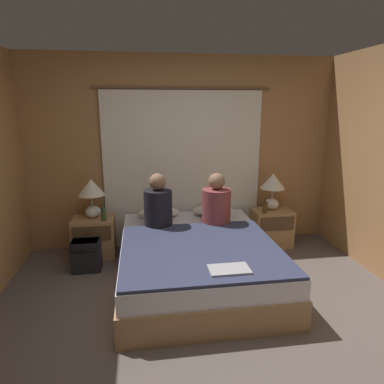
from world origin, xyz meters
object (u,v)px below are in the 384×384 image
(lamp_right, at_px, (273,186))
(person_left_in_bed, at_px, (158,205))
(beer_bottle_on_right_stand, at_px, (265,207))
(laptop_on_bed, at_px, (229,269))
(person_right_in_bed, at_px, (216,204))
(bed, at_px, (196,260))
(pillow_right, at_px, (213,210))
(nightstand_left, at_px, (94,237))
(beer_bottle_on_left_stand, at_px, (104,213))
(pillow_left, at_px, (159,213))
(nightstand_right, at_px, (271,227))
(lamp_left, at_px, (91,192))
(backpack_on_floor, at_px, (86,254))

(lamp_right, distance_m, person_left_in_bed, 1.60)
(beer_bottle_on_right_stand, xyz_separation_m, laptop_on_bed, (-0.87, -1.50, -0.07))
(person_left_in_bed, bearing_deg, laptop_on_bed, -67.29)
(person_right_in_bed, bearing_deg, bed, -123.71)
(bed, xyz_separation_m, lamp_right, (1.17, 0.86, 0.59))
(pillow_right, relative_size, person_right_in_bed, 0.85)
(nightstand_left, height_order, beer_bottle_on_left_stand, beer_bottle_on_left_stand)
(lamp_right, height_order, pillow_left, lamp_right)
(nightstand_left, height_order, pillow_left, pillow_left)
(nightstand_left, height_order, person_left_in_bed, person_left_in_bed)
(pillow_left, bearing_deg, beer_bottle_on_right_stand, -4.95)
(person_right_in_bed, bearing_deg, pillow_right, 84.42)
(person_left_in_bed, bearing_deg, nightstand_right, 12.51)
(lamp_left, relative_size, person_left_in_bed, 0.77)
(lamp_right, relative_size, person_right_in_bed, 0.79)
(lamp_right, xyz_separation_m, pillow_right, (-0.82, -0.03, -0.30))
(pillow_right, bearing_deg, backpack_on_floor, -164.98)
(laptop_on_bed, bearing_deg, lamp_right, 58.33)
(person_right_in_bed, bearing_deg, nightstand_right, 21.92)
(beer_bottle_on_left_stand, bearing_deg, person_left_in_bed, -19.91)
(nightstand_left, bearing_deg, laptop_on_bed, -50.49)
(bed, distance_m, person_right_in_bed, 0.76)
(laptop_on_bed, bearing_deg, pillow_right, 82.99)
(laptop_on_bed, bearing_deg, person_left_in_bed, 112.71)
(backpack_on_floor, bearing_deg, beer_bottle_on_right_stand, 7.67)
(beer_bottle_on_left_stand, bearing_deg, pillow_left, 10.06)
(nightstand_right, height_order, pillow_right, pillow_right)
(nightstand_left, height_order, person_right_in_bed, person_right_in_bed)
(person_left_in_bed, xyz_separation_m, beer_bottle_on_right_stand, (1.40, 0.24, -0.16))
(bed, distance_m, nightstand_right, 1.43)
(nightstand_left, relative_size, nightstand_right, 1.00)
(person_left_in_bed, distance_m, beer_bottle_on_right_stand, 1.43)
(person_right_in_bed, xyz_separation_m, beer_bottle_on_left_stand, (-1.35, 0.24, -0.14))
(pillow_left, relative_size, person_left_in_bed, 0.83)
(lamp_right, xyz_separation_m, beer_bottle_on_left_stand, (-2.20, -0.15, -0.24))
(nightstand_left, relative_size, pillow_right, 0.97)
(lamp_right, relative_size, person_left_in_bed, 0.77)
(pillow_left, height_order, backpack_on_floor, pillow_left)
(pillow_left, xyz_separation_m, pillow_right, (0.71, 0.00, 0.00))
(laptop_on_bed, bearing_deg, nightstand_right, 57.69)
(nightstand_right, bearing_deg, pillow_left, 179.53)
(bed, distance_m, pillow_left, 0.96)
(person_right_in_bed, height_order, laptop_on_bed, person_right_in_bed)
(pillow_left, distance_m, person_left_in_bed, 0.41)
(person_right_in_bed, distance_m, beer_bottle_on_right_stand, 0.76)
(beer_bottle_on_right_stand, bearing_deg, nightstand_right, 35.97)
(person_right_in_bed, bearing_deg, laptop_on_bed, -97.42)
(nightstand_left, xyz_separation_m, beer_bottle_on_right_stand, (2.20, -0.11, 0.33))
(nightstand_right, height_order, person_left_in_bed, person_left_in_bed)
(nightstand_right, bearing_deg, laptop_on_bed, -122.31)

